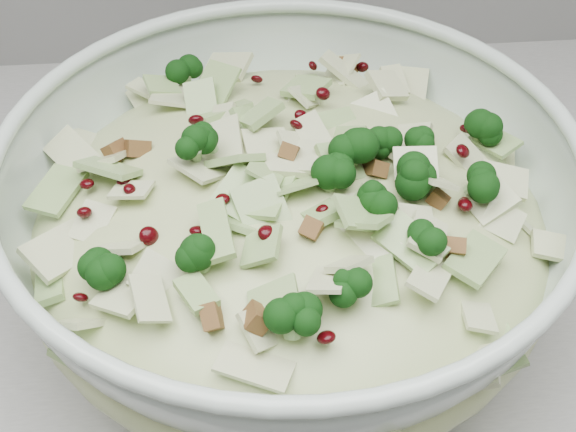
% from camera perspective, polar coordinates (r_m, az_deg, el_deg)
% --- Properties ---
extents(mixing_bowl, '(0.51, 0.51, 0.16)m').
position_cam_1_polar(mixing_bowl, '(0.58, 0.10, -1.02)').
color(mixing_bowl, '#B7CABD').
rests_on(mixing_bowl, counter).
extents(salad, '(0.45, 0.45, 0.16)m').
position_cam_1_polar(salad, '(0.57, 0.10, 0.88)').
color(salad, beige).
rests_on(salad, mixing_bowl).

